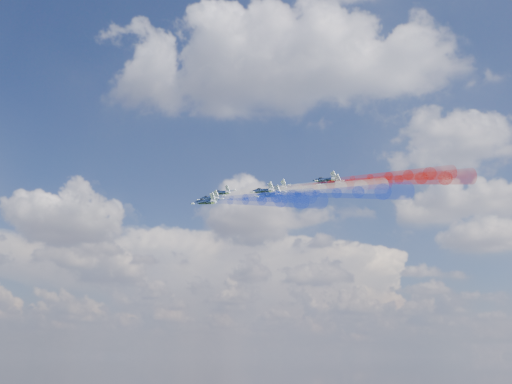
# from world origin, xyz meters

# --- Properties ---
(jet_lead) EXTENTS (14.51, 14.49, 7.64)m
(jet_lead) POSITION_xyz_m (-35.13, 19.39, 149.09)
(jet_lead) COLOR black
(trail_lead) EXTENTS (31.65, 30.26, 12.58)m
(trail_lead) POSITION_xyz_m (-17.12, 2.86, 144.10)
(trail_lead) COLOR white
(jet_inner_left) EXTENTS (14.51, 14.49, 7.64)m
(jet_inner_left) POSITION_xyz_m (-34.34, 4.11, 143.16)
(jet_inner_left) COLOR black
(trail_inner_left) EXTENTS (31.65, 30.26, 12.58)m
(trail_inner_left) POSITION_xyz_m (-16.32, -12.42, 138.17)
(trail_inner_left) COLOR #1934D6
(jet_inner_right) EXTENTS (14.51, 14.49, 7.64)m
(jet_inner_right) POSITION_xyz_m (-17.33, 17.48, 149.14)
(jet_inner_right) COLOR black
(trail_inner_right) EXTENTS (31.65, 30.26, 12.58)m
(trail_inner_right) POSITION_xyz_m (0.69, 0.94, 144.15)
(trail_inner_right) COLOR red
(jet_outer_left) EXTENTS (14.51, 14.49, 7.64)m
(jet_outer_left) POSITION_xyz_m (-30.56, -12.09, 137.81)
(jet_outer_left) COLOR black
(trail_outer_left) EXTENTS (31.65, 30.26, 12.58)m
(trail_outer_left) POSITION_xyz_m (-12.55, -28.63, 132.82)
(trail_outer_left) COLOR #1934D6
(jet_center_third) EXTENTS (14.51, 14.49, 7.64)m
(jet_center_third) POSITION_xyz_m (-18.54, 3.01, 144.24)
(jet_center_third) COLOR black
(trail_center_third) EXTENTS (31.65, 30.26, 12.58)m
(trail_center_third) POSITION_xyz_m (-0.53, -13.53, 139.25)
(trail_center_third) COLOR white
(jet_outer_right) EXTENTS (14.51, 14.49, 7.64)m
(jet_outer_right) POSITION_xyz_m (-2.34, 16.07, 150.30)
(jet_outer_right) COLOR black
(trail_outer_right) EXTENTS (31.65, 30.26, 12.58)m
(trail_outer_right) POSITION_xyz_m (15.68, -0.46, 145.30)
(trail_outer_right) COLOR red
(jet_rear_left) EXTENTS (14.51, 14.49, 7.64)m
(jet_rear_left) POSITION_xyz_m (-14.14, -11.66, 138.82)
(jet_rear_left) COLOR black
(trail_rear_left) EXTENTS (31.65, 30.26, 12.58)m
(trail_rear_left) POSITION_xyz_m (3.87, -28.20, 133.83)
(trail_rear_left) COLOR #1934D6
(jet_rear_right) EXTENTS (14.51, 14.49, 7.64)m
(jet_rear_right) POSITION_xyz_m (-0.27, 2.31, 145.03)
(jet_rear_right) COLOR black
(trail_rear_right) EXTENTS (31.65, 30.26, 12.58)m
(trail_rear_right) POSITION_xyz_m (17.75, -14.22, 140.04)
(trail_rear_right) COLOR red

